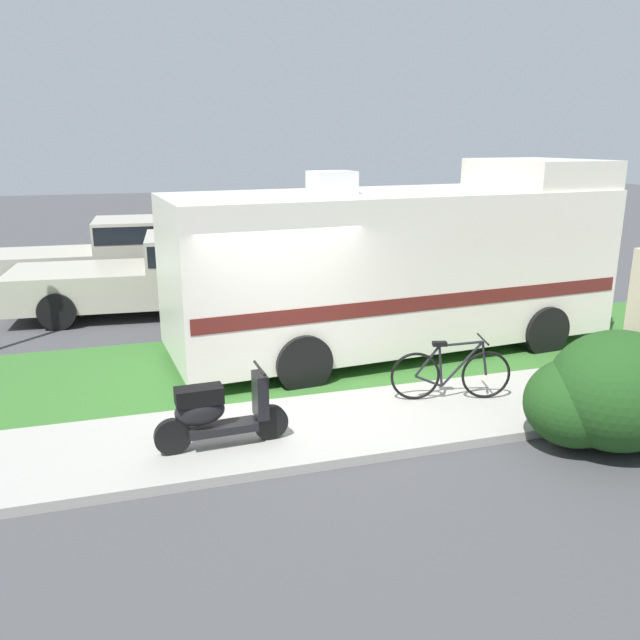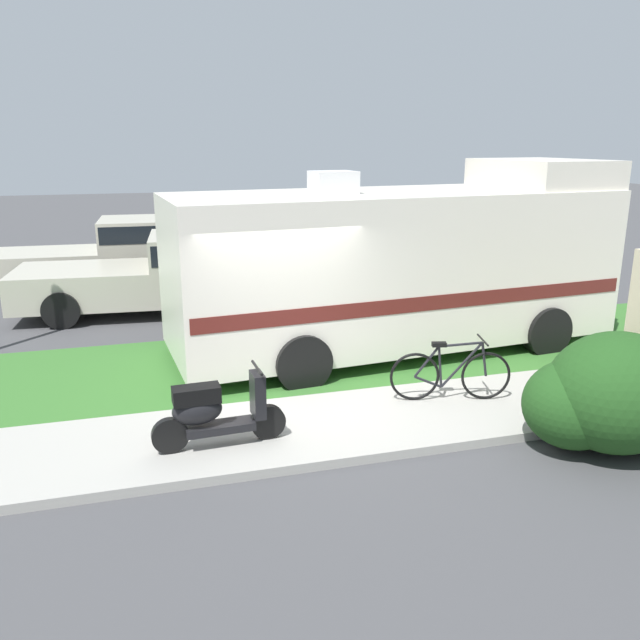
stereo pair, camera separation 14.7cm
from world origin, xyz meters
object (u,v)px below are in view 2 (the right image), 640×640
at_px(motorhome_rv, 401,264).
at_px(pickup_truck_near, 165,270).
at_px(bicycle, 450,374).
at_px(scooter, 214,411).
at_px(bottle_green, 549,373).
at_px(pickup_truck_far, 115,250).

xyz_separation_m(motorhome_rv, pickup_truck_near, (-3.92, 4.04, -0.67)).
bearing_deg(bicycle, scooter, -171.09).
bearing_deg(bottle_green, scooter, -170.92).
bearing_deg(bicycle, pickup_truck_far, 115.72).
distance_m(motorhome_rv, bottle_green, 3.13).
distance_m(motorhome_rv, bicycle, 2.86).
height_order(bicycle, pickup_truck_far, pickup_truck_far).
bearing_deg(bottle_green, pickup_truck_near, 130.83).
bearing_deg(motorhome_rv, pickup_truck_far, 124.92).
relative_size(bicycle, bottle_green, 7.15).
relative_size(scooter, pickup_truck_far, 0.32).
bearing_deg(motorhome_rv, bicycle, -96.50).
bearing_deg(pickup_truck_near, scooter, -88.36).
relative_size(scooter, pickup_truck_near, 0.30).
distance_m(motorhome_rv, pickup_truck_far, 8.85).
relative_size(pickup_truck_near, bottle_green, 22.76).
bearing_deg(motorhome_rv, scooter, -139.54).
bearing_deg(motorhome_rv, bottle_green, -55.75).
xyz_separation_m(motorhome_rv, scooter, (-3.71, -3.17, -1.02)).
height_order(scooter, bicycle, scooter).
xyz_separation_m(scooter, bottle_green, (5.29, 0.85, -0.36)).
relative_size(scooter, bottle_green, 6.91).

